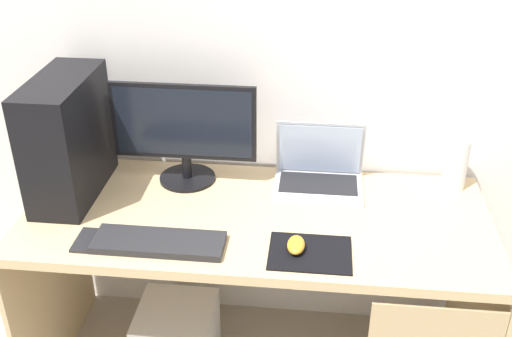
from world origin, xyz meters
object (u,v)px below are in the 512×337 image
at_px(monitor, 184,132).
at_px(speaker, 456,164).
at_px(mouse_left, 296,245).
at_px(keyboard, 159,242).
at_px(pc_tower, 67,138).
at_px(laptop, 319,173).
at_px(cell_phone, 87,240).

relative_size(monitor, speaker, 2.68).
bearing_deg(mouse_left, keyboard, -177.37).
bearing_deg(pc_tower, laptop, 9.27).
xyz_separation_m(speaker, cell_phone, (-1.23, -0.48, -0.09)).
distance_m(pc_tower, cell_phone, 0.40).
bearing_deg(laptop, cell_phone, -148.74).
height_order(pc_tower, mouse_left, pc_tower).
bearing_deg(monitor, speaker, 3.26).
bearing_deg(pc_tower, keyboard, -37.66).
relative_size(speaker, cell_phone, 1.52).
xyz_separation_m(pc_tower, keyboard, (0.39, -0.30, -0.21)).
xyz_separation_m(keyboard, mouse_left, (0.44, 0.02, 0.01)).
xyz_separation_m(laptop, mouse_left, (-0.06, -0.42, -0.03)).
distance_m(monitor, keyboard, 0.46).
bearing_deg(pc_tower, speaker, 7.36).
bearing_deg(cell_phone, pc_tower, 116.32).
bearing_deg(mouse_left, monitor, 137.22).
relative_size(monitor, cell_phone, 4.06).
bearing_deg(speaker, laptop, -176.08).
relative_size(mouse_left, cell_phone, 0.74).
height_order(pc_tower, monitor, pc_tower).
xyz_separation_m(monitor, speaker, (0.99, 0.06, -0.10)).
distance_m(laptop, mouse_left, 0.43).
distance_m(pc_tower, laptop, 0.91).
bearing_deg(mouse_left, laptop, 81.68).
height_order(speaker, keyboard, speaker).
bearing_deg(speaker, cell_phone, -158.67).
relative_size(laptop, keyboard, 0.78).
distance_m(laptop, cell_phone, 0.86).
bearing_deg(cell_phone, laptop, 31.26).
bearing_deg(keyboard, laptop, 41.64).
distance_m(pc_tower, mouse_left, 0.89).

